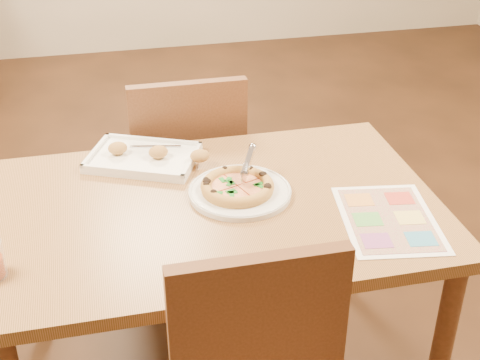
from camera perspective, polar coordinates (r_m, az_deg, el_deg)
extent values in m
cube|color=#A16B40|center=(1.97, -2.02, -2.57)|extent=(1.30, 0.85, 0.04)
cylinder|color=brown|center=(2.47, -17.23, -6.65)|extent=(0.06, 0.06, 0.68)
cylinder|color=brown|center=(2.10, 16.74, -14.12)|extent=(0.06, 0.06, 0.68)
cylinder|color=brown|center=(2.61, 9.40, -3.38)|extent=(0.06, 0.06, 0.68)
cube|color=brown|center=(1.59, 1.63, -13.11)|extent=(0.42, 0.04, 0.45)
cube|color=brown|center=(2.69, -4.79, 0.86)|extent=(0.42, 0.42, 0.04)
cube|color=brown|center=(2.42, -4.34, 3.34)|extent=(0.42, 0.04, 0.45)
cylinder|color=silver|center=(2.00, 0.00, -1.03)|extent=(0.39, 0.39, 0.02)
cylinder|color=gold|center=(1.99, -0.23, -0.73)|extent=(0.21, 0.21, 0.01)
cylinder|color=#E5BF7C|center=(1.99, -0.23, -0.54)|extent=(0.18, 0.18, 0.01)
torus|color=gold|center=(1.99, -0.23, -0.52)|extent=(0.22, 0.22, 0.03)
cylinder|color=silver|center=(1.98, 0.39, 0.58)|extent=(0.04, 0.06, 0.07)
cube|color=silver|center=(2.01, 0.75, 1.72)|extent=(0.06, 0.10, 0.06)
cube|color=white|center=(2.20, -8.26, 1.78)|extent=(0.41, 0.35, 0.02)
cube|color=silver|center=(2.19, -8.28, 2.07)|extent=(0.17, 0.05, 0.00)
ellipsoid|color=#B68041|center=(2.21, -10.40, 2.70)|extent=(0.06, 0.05, 0.04)
ellipsoid|color=#B68041|center=(2.17, -6.99, 2.39)|extent=(0.06, 0.05, 0.04)
ellipsoid|color=#B68041|center=(2.13, -3.44, 2.07)|extent=(0.06, 0.05, 0.04)
cube|color=white|center=(1.93, 12.57, -3.27)|extent=(0.31, 0.40, 0.00)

